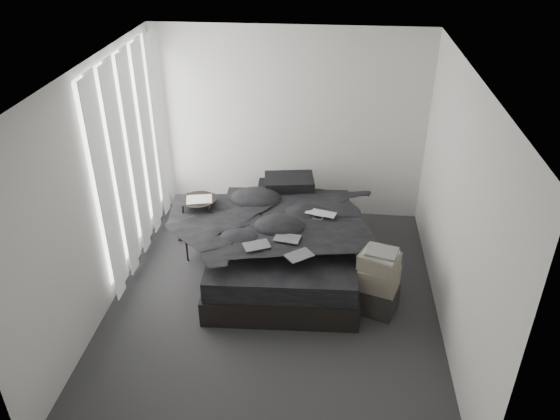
# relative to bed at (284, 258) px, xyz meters

# --- Properties ---
(floor) EXTENTS (3.60, 4.20, 0.01)m
(floor) POSITION_rel_bed_xyz_m (-0.06, -0.68, -0.15)
(floor) COLOR #2E2E30
(floor) RESTS_ON ground
(ceiling) EXTENTS (3.60, 4.20, 0.01)m
(ceiling) POSITION_rel_bed_xyz_m (-0.06, -0.68, 2.45)
(ceiling) COLOR white
(ceiling) RESTS_ON ground
(wall_back) EXTENTS (3.60, 0.01, 2.60)m
(wall_back) POSITION_rel_bed_xyz_m (-0.06, 1.42, 1.15)
(wall_back) COLOR silver
(wall_back) RESTS_ON ground
(wall_front) EXTENTS (3.60, 0.01, 2.60)m
(wall_front) POSITION_rel_bed_xyz_m (-0.06, -2.78, 1.15)
(wall_front) COLOR silver
(wall_front) RESTS_ON ground
(wall_left) EXTENTS (0.01, 4.20, 2.60)m
(wall_left) POSITION_rel_bed_xyz_m (-1.86, -0.68, 1.15)
(wall_left) COLOR silver
(wall_left) RESTS_ON ground
(wall_right) EXTENTS (0.01, 4.20, 2.60)m
(wall_right) POSITION_rel_bed_xyz_m (1.74, -0.68, 1.15)
(wall_right) COLOR silver
(wall_right) RESTS_ON ground
(window_left) EXTENTS (0.02, 2.00, 2.30)m
(window_left) POSITION_rel_bed_xyz_m (-1.84, 0.22, 1.20)
(window_left) COLOR white
(window_left) RESTS_ON wall_left
(curtain_left) EXTENTS (0.06, 2.12, 2.48)m
(curtain_left) POSITION_rel_bed_xyz_m (-1.79, 0.22, 1.13)
(curtain_left) COLOR white
(curtain_left) RESTS_ON wall_left
(bed) EXTENTS (1.76, 2.27, 0.30)m
(bed) POSITION_rel_bed_xyz_m (0.00, 0.00, 0.00)
(bed) COLOR black
(bed) RESTS_ON floor
(mattress) EXTENTS (1.69, 2.20, 0.24)m
(mattress) POSITION_rel_bed_xyz_m (0.00, 0.00, 0.27)
(mattress) COLOR black
(mattress) RESTS_ON bed
(duvet) EXTENTS (1.70, 1.95, 0.26)m
(duvet) POSITION_rel_bed_xyz_m (0.00, -0.05, 0.51)
(duvet) COLOR black
(duvet) RESTS_ON mattress
(pillow_lower) EXTENTS (0.68, 0.48, 0.15)m
(pillow_lower) POSITION_rel_bed_xyz_m (-0.09, 0.85, 0.46)
(pillow_lower) COLOR black
(pillow_lower) RESTS_ON mattress
(pillow_upper) EXTENTS (0.68, 0.51, 0.14)m
(pillow_upper) POSITION_rel_bed_xyz_m (-0.01, 0.83, 0.60)
(pillow_upper) COLOR black
(pillow_upper) RESTS_ON pillow_lower
(laptop) EXTENTS (0.40, 0.31, 0.03)m
(laptop) POSITION_rel_bed_xyz_m (0.40, 0.07, 0.66)
(laptop) COLOR silver
(laptop) RESTS_ON duvet
(comic_a) EXTENTS (0.33, 0.28, 0.01)m
(comic_a) POSITION_rel_bed_xyz_m (-0.24, -0.60, 0.65)
(comic_a) COLOR black
(comic_a) RESTS_ON duvet
(comic_b) EXTENTS (0.30, 0.23, 0.01)m
(comic_b) POSITION_rel_bed_xyz_m (0.07, -0.43, 0.65)
(comic_b) COLOR black
(comic_b) RESTS_ON duvet
(comic_c) EXTENTS (0.33, 0.31, 0.01)m
(comic_c) POSITION_rel_bed_xyz_m (0.22, -0.74, 0.66)
(comic_c) COLOR black
(comic_c) RESTS_ON duvet
(side_stand) EXTENTS (0.45, 0.45, 0.78)m
(side_stand) POSITION_rel_bed_xyz_m (-1.06, 0.21, 0.24)
(side_stand) COLOR black
(side_stand) RESTS_ON floor
(papers) EXTENTS (0.34, 0.29, 0.02)m
(papers) POSITION_rel_bed_xyz_m (-1.04, 0.20, 0.64)
(papers) COLOR white
(papers) RESTS_ON side_stand
(floor_books) EXTENTS (0.20, 0.23, 0.14)m
(floor_books) POSITION_rel_bed_xyz_m (-1.41, 0.58, -0.08)
(floor_books) COLOR black
(floor_books) RESTS_ON floor
(box_lower) EXTENTS (0.52, 0.47, 0.32)m
(box_lower) POSITION_rel_bed_xyz_m (1.06, -0.67, 0.01)
(box_lower) COLOR black
(box_lower) RESTS_ON floor
(box_mid) EXTENTS (0.48, 0.43, 0.24)m
(box_mid) POSITION_rel_bed_xyz_m (1.07, -0.68, 0.29)
(box_mid) COLOR #6C6555
(box_mid) RESTS_ON box_lower
(box_upper) EXTENTS (0.48, 0.44, 0.17)m
(box_upper) POSITION_rel_bed_xyz_m (1.06, -0.66, 0.50)
(box_upper) COLOR #6C6555
(box_upper) RESTS_ON box_mid
(art_book_white) EXTENTS (0.40, 0.37, 0.03)m
(art_book_white) POSITION_rel_bed_xyz_m (1.06, -0.67, 0.60)
(art_book_white) COLOR silver
(art_book_white) RESTS_ON box_upper
(art_book_snake) EXTENTS (0.38, 0.33, 0.03)m
(art_book_snake) POSITION_rel_bed_xyz_m (1.07, -0.68, 0.63)
(art_book_snake) COLOR silver
(art_book_snake) RESTS_ON art_book_white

